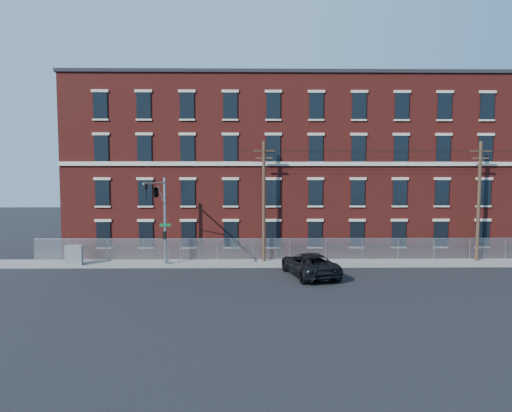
{
  "coord_description": "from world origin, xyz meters",
  "views": [
    {
      "loc": [
        0.91,
        -28.67,
        7.15
      ],
      "look_at": [
        1.32,
        4.0,
        4.87
      ],
      "focal_mm": 29.02,
      "sensor_mm": 36.0,
      "label": 1
    }
  ],
  "objects": [
    {
      "name": "utility_cabinet",
      "position": [
        -13.25,
        4.2,
        0.91
      ],
      "size": [
        1.35,
        0.82,
        1.59
      ],
      "primitive_type": "cube",
      "rotation": [
        0.0,
        0.0,
        0.15
      ],
      "color": "gray",
      "rests_on": "sidewalk"
    },
    {
      "name": "mill_building",
      "position": [
        12.0,
        13.93,
        8.15
      ],
      "size": [
        55.3,
        14.32,
        16.3
      ],
      "color": "maroon",
      "rests_on": "ground"
    },
    {
      "name": "sidewalk",
      "position": [
        12.0,
        5.0,
        0.06
      ],
      "size": [
        65.0,
        3.0,
        0.12
      ],
      "primitive_type": "cube",
      "color": "gray",
      "rests_on": "ground"
    },
    {
      "name": "ground",
      "position": [
        0.0,
        0.0,
        0.0
      ],
      "size": [
        140.0,
        140.0,
        0.0
      ],
      "primitive_type": "plane",
      "color": "black",
      "rests_on": "ground"
    },
    {
      "name": "pickup_truck",
      "position": [
        5.14,
        0.86,
        0.84
      ],
      "size": [
        4.1,
        6.55,
        1.69
      ],
      "primitive_type": "imported",
      "rotation": [
        0.0,
        0.0,
        3.37
      ],
      "color": "black",
      "rests_on": "ground"
    },
    {
      "name": "utility_pole_mid",
      "position": [
        20.0,
        5.6,
        5.34
      ],
      "size": [
        1.8,
        0.28,
        10.0
      ],
      "color": "#443222",
      "rests_on": "ground"
    },
    {
      "name": "utility_pole_near",
      "position": [
        2.0,
        5.6,
        5.34
      ],
      "size": [
        1.8,
        0.28,
        10.0
      ],
      "color": "#443222",
      "rests_on": "ground"
    },
    {
      "name": "traffic_signal_mast",
      "position": [
        -6.0,
        2.18,
        5.39
      ],
      "size": [
        0.9,
        6.75,
        7.0
      ],
      "color": "#9EA0A5",
      "rests_on": "ground"
    },
    {
      "name": "overhead_wires",
      "position": [
        20.0,
        5.6,
        9.12
      ],
      "size": [
        40.0,
        0.62,
        0.62
      ],
      "color": "black",
      "rests_on": "ground"
    },
    {
      "name": "chain_link_fence",
      "position": [
        12.0,
        6.3,
        1.06
      ],
      "size": [
        59.06,
        0.06,
        1.85
      ],
      "color": "#A5A8AD",
      "rests_on": "ground"
    }
  ]
}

